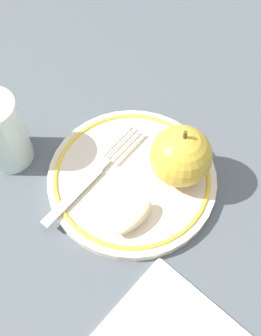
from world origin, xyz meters
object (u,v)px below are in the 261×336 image
Objects in this scene: apple_red_whole at (181,156)px; apple_slice_front at (132,217)px; fork at (92,177)px; drinking_glass at (0,133)px; plate at (130,179)px.

apple_slice_front is (-0.09, 0.01, -0.03)m from apple_red_whole.
apple_slice_front is 0.33× the size of fork.
apple_slice_front reaches higher than fork.
drinking_glass is at bearing 112.56° from apple_red_whole.
apple_red_whole is 0.09m from apple_slice_front.
fork is 0.13m from drinking_glass.
apple_red_whole reaches higher than apple_slice_front.
plate is 0.18m from drinking_glass.
apple_slice_front is 0.20m from drinking_glass.
apple_slice_front is at bearing 170.74° from apple_red_whole.
fork reaches higher than plate.
apple_slice_front is (-0.05, -0.03, 0.02)m from plate.
apple_slice_front is at bearing -146.29° from plate.
apple_red_whole is 0.83× the size of drinking_glass.
apple_red_whole is at bearing -52.64° from plate.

